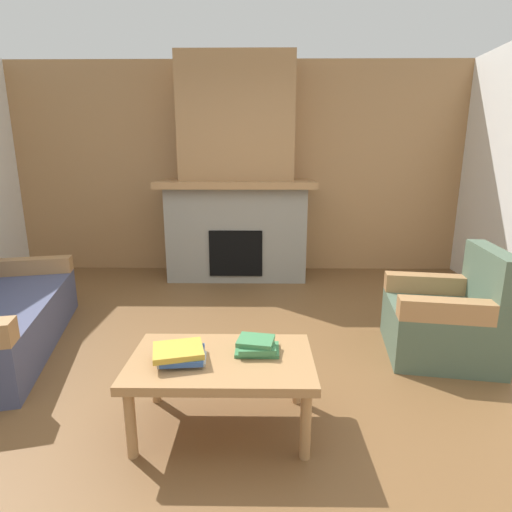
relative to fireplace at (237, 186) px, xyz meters
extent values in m
plane|color=brown|center=(0.00, -2.62, -1.16)|extent=(9.00, 9.00, 0.00)
cube|color=#A87A4C|center=(0.00, 0.38, 0.19)|extent=(6.00, 0.12, 2.70)
cube|color=gray|center=(0.00, -0.03, -0.59)|extent=(1.70, 0.70, 1.15)
cube|color=black|center=(0.00, -0.36, -0.78)|extent=(0.64, 0.08, 0.56)
cube|color=#A87A4C|center=(0.00, -0.08, 0.03)|extent=(1.90, 0.82, 0.08)
cube|color=#A87A4C|center=(0.00, 0.07, 0.80)|extent=(1.40, 0.50, 1.47)
cube|color=#A87A4C|center=(-1.99, -1.35, -0.69)|extent=(0.85, 0.36, 0.15)
cube|color=#4C604C|center=(1.69, -2.17, -0.96)|extent=(0.87, 0.87, 0.40)
cube|color=#4C604C|center=(1.99, -2.22, -0.54)|extent=(0.26, 0.77, 0.45)
cube|color=#A87A4C|center=(1.74, -1.86, -0.69)|extent=(0.77, 0.26, 0.15)
cube|color=#A87A4C|center=(1.64, -2.47, -0.69)|extent=(0.77, 0.26, 0.15)
cube|color=#A87A4C|center=(0.09, -3.06, -0.76)|extent=(1.00, 0.60, 0.05)
cylinder|color=#A87A4C|center=(-0.35, -3.30, -0.97)|extent=(0.06, 0.06, 0.38)
cylinder|color=#A87A4C|center=(0.53, -3.30, -0.97)|extent=(0.06, 0.06, 0.38)
cylinder|color=#A87A4C|center=(-0.35, -2.82, -0.97)|extent=(0.06, 0.06, 0.38)
cylinder|color=#A87A4C|center=(0.53, -2.82, -0.97)|extent=(0.06, 0.06, 0.38)
cube|color=beige|center=(-0.12, -3.11, -0.72)|extent=(0.26, 0.17, 0.02)
cube|color=#335699|center=(-0.11, -3.10, -0.70)|extent=(0.24, 0.24, 0.03)
cube|color=gold|center=(-0.14, -3.10, -0.67)|extent=(0.31, 0.28, 0.03)
cube|color=#3D7F4C|center=(0.28, -2.99, -0.72)|extent=(0.25, 0.18, 0.02)
cube|color=#3D7F4C|center=(0.28, -3.01, -0.70)|extent=(0.21, 0.16, 0.03)
cube|color=#3D7F4C|center=(0.27, -2.99, -0.67)|extent=(0.22, 0.19, 0.03)
camera|label=1|loc=(0.30, -5.03, 0.32)|focal=27.76mm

